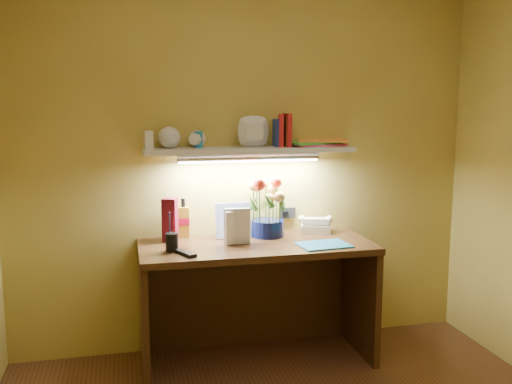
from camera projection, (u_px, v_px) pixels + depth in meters
desk at (257, 303)px, 3.49m from camera, size 1.40×0.60×0.75m
flower_bouquet at (268, 208)px, 3.59m from camera, size 0.30×0.30×0.36m
telephone at (315, 224)px, 3.71m from camera, size 0.22×0.19×0.11m
desk_clock at (324, 225)px, 3.75m from camera, size 0.09×0.05×0.08m
whisky_bottle at (183, 218)px, 3.57m from camera, size 0.07×0.07×0.25m
whisky_box at (170, 219)px, 3.48m from camera, size 0.11×0.11×0.26m
pen_cup at (172, 236)px, 3.24m from camera, size 0.08×0.08×0.18m
art_card at (233, 220)px, 3.56m from camera, size 0.22×0.06×0.22m
tv_remote at (186, 253)px, 3.18m from camera, size 0.11×0.17×0.02m
blue_folder at (324, 245)px, 3.38m from camera, size 0.31×0.24×0.01m
desk_book_a at (226, 229)px, 3.35m from camera, size 0.14×0.10×0.20m
desk_book_b at (224, 226)px, 3.39m from camera, size 0.16×0.04×0.22m
wall_shelf at (255, 144)px, 3.52m from camera, size 1.32×0.33×0.24m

